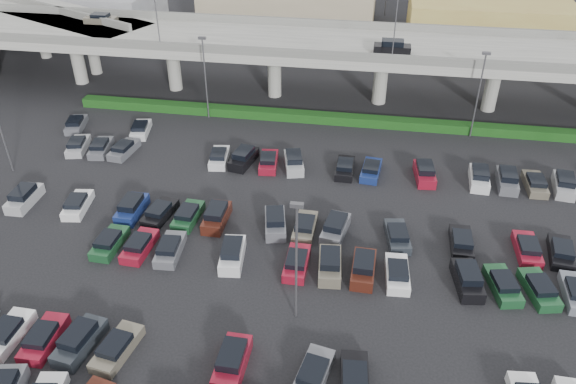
# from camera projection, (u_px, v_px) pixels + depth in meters

# --- Properties ---
(ground) EXTENTS (280.00, 280.00, 0.00)m
(ground) POSITION_uv_depth(u_px,v_px,m) (310.00, 249.00, 48.83)
(ground) COLOR black
(overpass) EXTENTS (150.00, 13.00, 15.80)m
(overpass) POSITION_uv_depth(u_px,v_px,m) (342.00, 49.00, 71.38)
(overpass) COLOR gray
(overpass) RESTS_ON ground
(on_ramp) EXTENTS (50.93, 30.13, 8.80)m
(on_ramp) POSITION_uv_depth(u_px,v_px,m) (16.00, 8.00, 87.60)
(on_ramp) COLOR gray
(on_ramp) RESTS_ON ground
(hedge) EXTENTS (66.00, 1.60, 1.10)m
(hedge) POSITION_uv_depth(u_px,v_px,m) (336.00, 119.00, 69.13)
(hedge) COLOR #163910
(hedge) RESTS_ON ground
(parked_cars) EXTENTS (63.13, 41.69, 1.67)m
(parked_cars) POSITION_uv_depth(u_px,v_px,m) (294.00, 270.00, 45.62)
(parked_cars) COLOR #696252
(parked_cars) RESTS_ON ground
(light_poles) EXTENTS (66.90, 48.38, 10.30)m
(light_poles) POSITION_uv_depth(u_px,v_px,m) (266.00, 172.00, 47.60)
(light_poles) COLOR #545459
(light_poles) RESTS_ON ground
(distant_buildings) EXTENTS (138.00, 24.00, 9.00)m
(distant_buildings) POSITION_uv_depth(u_px,v_px,m) (429.00, 14.00, 96.03)
(distant_buildings) COLOR gray
(distant_buildings) RESTS_ON ground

